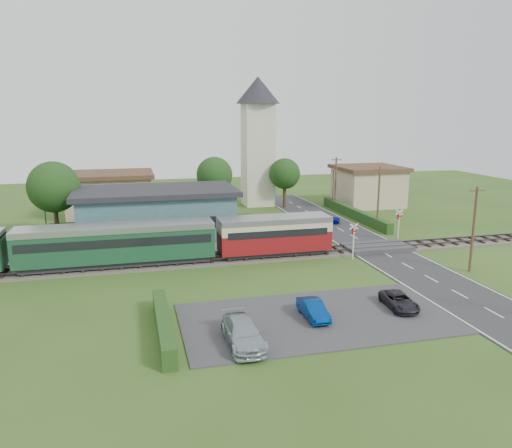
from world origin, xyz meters
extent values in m
plane|color=#2D4C19|center=(0.00, 0.00, 0.00)|extent=(120.00, 120.00, 0.00)
cube|color=#4C443D|center=(0.00, 2.00, 0.10)|extent=(76.00, 3.20, 0.20)
cube|color=#3F3F47|center=(0.00, 1.28, 0.42)|extent=(76.00, 0.08, 0.15)
cube|color=#3F3F47|center=(0.00, 2.72, 0.42)|extent=(76.00, 0.08, 0.15)
cube|color=#28282B|center=(10.00, 0.00, 0.03)|extent=(6.00, 70.00, 0.05)
cube|color=#333335|center=(-1.50, -12.00, 0.04)|extent=(17.00, 9.00, 0.08)
cube|color=#333335|center=(10.00, 2.00, 0.23)|extent=(6.20, 3.40, 0.45)
cube|color=gray|center=(-10.00, 5.20, 0.23)|extent=(30.00, 3.00, 0.45)
cube|color=beige|center=(-18.00, 5.20, 1.65)|extent=(2.00, 2.00, 2.40)
cube|color=#232328|center=(-18.00, 5.20, 2.93)|extent=(2.30, 2.30, 0.15)
cube|color=slate|center=(-10.00, 11.00, 2.40)|extent=(15.00, 8.00, 4.80)
cube|color=#232328|center=(-10.00, 11.00, 5.05)|extent=(16.00, 9.00, 0.50)
cube|color=#232328|center=(-10.00, 7.06, 1.10)|extent=(1.20, 0.12, 2.20)
cube|color=black|center=(-15.00, 7.06, 2.40)|extent=(1.00, 0.12, 1.20)
cube|color=black|center=(-13.00, 7.06, 2.40)|extent=(1.00, 0.12, 1.20)
cube|color=black|center=(-7.00, 7.06, 2.40)|extent=(1.00, 0.12, 1.20)
cube|color=black|center=(-5.00, 7.06, 2.40)|extent=(1.00, 0.12, 1.20)
cube|color=#232328|center=(-0.19, 2.00, 0.59)|extent=(9.00, 2.20, 0.50)
cube|color=maroon|center=(-0.19, 2.00, 1.59)|extent=(10.00, 2.80, 1.80)
cube|color=beige|center=(-0.19, 2.00, 2.84)|extent=(10.00, 2.82, 0.90)
cube|color=black|center=(-0.19, 2.00, 2.49)|extent=(9.00, 2.88, 0.60)
cube|color=#93969A|center=(-0.19, 2.00, 3.49)|extent=(10.00, 2.90, 0.45)
cube|color=#232328|center=(-13.79, 2.00, 0.59)|extent=(15.20, 2.20, 0.50)
cube|color=#164227|center=(-13.79, 2.00, 2.09)|extent=(16.00, 2.80, 2.60)
cube|color=black|center=(-13.79, 2.00, 2.49)|extent=(15.40, 2.86, 0.70)
cube|color=#93969A|center=(-13.79, 2.00, 3.49)|extent=(16.00, 2.90, 0.50)
cube|color=beige|center=(5.00, 28.00, 7.00)|extent=(4.00, 4.00, 14.00)
cone|color=#232328|center=(5.00, 28.00, 15.80)|extent=(6.00, 6.00, 3.60)
cube|color=tan|center=(-15.00, 25.00, 2.50)|extent=(10.00, 8.00, 5.00)
cube|color=#472D1E|center=(-15.00, 25.00, 5.25)|extent=(10.80, 8.80, 0.50)
cube|color=tan|center=(20.00, 24.00, 2.50)|extent=(8.00, 8.00, 5.00)
cube|color=#472D1E|center=(20.00, 24.00, 5.25)|extent=(8.80, 8.80, 0.50)
cube|color=#193814|center=(-11.00, -12.00, 0.60)|extent=(0.80, 9.00, 1.20)
cube|color=#193814|center=(14.20, 16.00, 0.60)|extent=(0.80, 18.00, 1.20)
cube|color=#193814|center=(-10.00, 15.50, 0.65)|extent=(22.00, 0.80, 1.30)
cylinder|color=#332316|center=(-20.00, 14.00, 2.06)|extent=(0.44, 0.44, 4.12)
sphere|color=#143311|center=(-20.00, 14.00, 5.40)|extent=(5.20, 5.20, 5.20)
cylinder|color=#332316|center=(-2.00, 23.00, 1.93)|extent=(0.44, 0.44, 3.85)
sphere|color=#143311|center=(-2.00, 23.00, 5.04)|extent=(4.60, 4.60, 4.60)
cylinder|color=#332316|center=(8.00, 25.00, 1.79)|extent=(0.44, 0.44, 3.58)
sphere|color=#143311|center=(8.00, 25.00, 4.68)|extent=(4.20, 4.20, 4.20)
cylinder|color=#473321|center=(14.20, -6.00, 3.50)|extent=(0.22, 0.22, 7.00)
cube|color=#473321|center=(14.20, -6.00, 6.70)|extent=(1.40, 0.10, 0.10)
cylinder|color=#473321|center=(14.20, 10.00, 3.50)|extent=(0.22, 0.22, 7.00)
cube|color=#473321|center=(14.20, 10.00, 6.70)|extent=(1.40, 0.10, 0.10)
cylinder|color=#473321|center=(14.20, 22.00, 3.50)|extent=(0.22, 0.22, 7.00)
cube|color=#473321|center=(14.20, 22.00, 6.70)|extent=(1.40, 0.10, 0.10)
cylinder|color=silver|center=(6.40, -0.40, 1.50)|extent=(0.12, 0.12, 3.00)
cube|color=#232328|center=(6.40, -0.40, 2.60)|extent=(0.35, 0.18, 0.55)
sphere|color=#FF190C|center=(6.40, -0.52, 2.75)|extent=(0.14, 0.14, 0.14)
sphere|color=#FF190C|center=(6.40, -0.52, 2.45)|extent=(0.14, 0.14, 0.14)
cube|color=silver|center=(6.40, -0.40, 3.00)|extent=(0.84, 0.05, 0.55)
cube|color=silver|center=(6.40, -0.40, 3.00)|extent=(0.84, 0.05, 0.55)
cylinder|color=silver|center=(13.60, 4.40, 1.50)|extent=(0.12, 0.12, 3.00)
cube|color=#232328|center=(13.60, 4.40, 2.60)|extent=(0.35, 0.18, 0.55)
sphere|color=#FF190C|center=(13.60, 4.28, 2.75)|extent=(0.14, 0.14, 0.14)
sphere|color=#FF190C|center=(13.60, 4.28, 2.45)|extent=(0.14, 0.14, 0.14)
cube|color=silver|center=(13.60, 4.40, 3.00)|extent=(0.84, 0.05, 0.55)
cube|color=silver|center=(13.60, 4.40, 3.00)|extent=(0.84, 0.05, 0.55)
cylinder|color=#3F3F47|center=(-22.00, 20.00, 2.50)|extent=(0.14, 0.14, 5.00)
sphere|color=orange|center=(-22.00, 20.00, 5.00)|extent=(0.30, 0.30, 0.30)
cylinder|color=#3F3F47|center=(16.00, 27.00, 2.50)|extent=(0.14, 0.14, 5.00)
sphere|color=orange|center=(16.00, 27.00, 5.00)|extent=(0.30, 0.30, 0.30)
imported|color=#051390|center=(9.53, 13.97, 0.65)|extent=(3.83, 2.64, 1.21)
imported|color=navy|center=(-1.70, -11.95, 0.64)|extent=(1.18, 3.39, 1.12)
imported|color=#99A5AF|center=(-6.81, -14.50, 0.76)|extent=(1.95, 4.72, 1.37)
imported|color=black|center=(4.39, -11.85, 0.58)|extent=(1.94, 3.70, 0.99)
imported|color=gray|center=(-1.71, 5.35, 1.23)|extent=(0.67, 0.57, 1.56)
imported|color=gray|center=(-17.14, 5.31, 1.37)|extent=(0.82, 0.99, 1.84)
camera|label=1|loc=(-12.45, -39.60, 12.67)|focal=35.00mm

